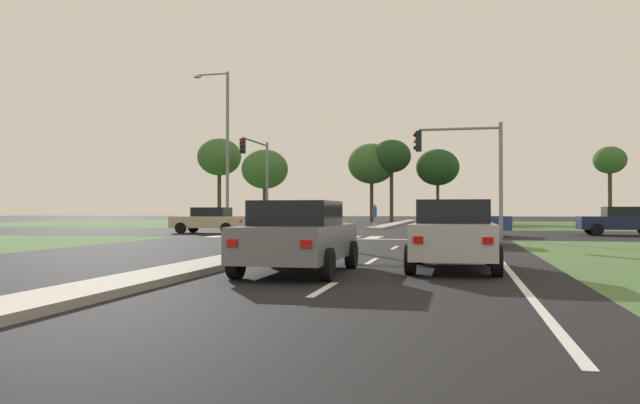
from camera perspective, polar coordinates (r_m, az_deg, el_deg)
ground_plane at (r=36.08m, az=3.48°, el=-2.90°), size 200.00×200.00×0.00m
grass_verge_far_left at (r=67.75m, az=-14.81°, el=-1.86°), size 35.00×35.00×0.01m
median_island_near at (r=17.61m, az=-6.50°, el=-4.93°), size 1.20×22.00×0.14m
median_island_far at (r=60.88m, az=7.25°, el=-1.95°), size 1.20×36.00×0.14m
lane_dash_near at (r=10.67m, az=0.30°, el=-8.03°), size 0.14×2.00×0.01m
lane_dash_second at (r=16.55m, az=4.78°, el=-5.43°), size 0.14×2.00×0.01m
lane_dash_third at (r=22.50m, az=6.89°, el=-4.19°), size 0.14×2.00×0.01m
edge_line_right at (r=17.68m, az=16.22°, el=-5.11°), size 0.14×24.00×0.01m
stop_bar_near at (r=28.69m, az=8.75°, el=-3.44°), size 6.40×0.50×0.01m
crosswalk_bar_near at (r=32.77m, az=-9.14°, el=-3.10°), size 0.70×2.80×0.01m
crosswalk_bar_second at (r=32.36m, az=-7.25°, el=-3.13°), size 0.70×2.80×0.01m
crosswalk_bar_third at (r=31.98m, az=-5.31°, el=-3.16°), size 0.70×2.80×0.01m
crosswalk_bar_fourth at (r=31.65m, az=-3.32°, el=-3.19°), size 0.70×2.80×0.01m
crosswalk_bar_fifth at (r=31.35m, az=-1.30°, el=-3.22°), size 0.70×2.80×0.01m
crosswalk_bar_sixth at (r=31.09m, az=0.76°, el=-3.24°), size 0.70×2.80×0.01m
crosswalk_bar_seventh at (r=30.87m, az=2.85°, el=-3.25°), size 0.70×2.80×0.01m
crosswalk_bar_eighth at (r=30.70m, az=4.97°, el=-3.27°), size 0.70×2.80×0.01m
car_grey_near at (r=13.36m, az=-2.02°, el=-3.16°), size 2.06×4.31×1.56m
car_blue_second at (r=33.34m, az=13.40°, el=-1.68°), size 4.44×2.02×1.56m
car_navy_third at (r=36.89m, az=25.98°, el=-1.56°), size 4.28×2.01×1.53m
car_white_fourth at (r=25.63m, az=12.53°, el=-1.97°), size 1.95×4.60×1.57m
car_silver_fifth at (r=14.46m, az=12.18°, el=-2.91°), size 1.98×4.20×1.59m
car_beige_sixth at (r=36.83m, az=-10.11°, el=-1.64°), size 4.39×1.96×1.51m
traffic_signal_near_right at (r=29.08m, az=13.42°, el=3.78°), size 4.01×0.32×5.32m
traffic_signal_far_left at (r=42.55m, az=-5.66°, el=3.20°), size 0.32×5.45×6.19m
street_lamp_second at (r=39.82m, az=-8.76°, el=5.40°), size 2.46×0.31×10.11m
pedestrian_at_median at (r=45.55m, az=5.03°, el=-1.01°), size 0.34×0.34×1.66m
treeline_near at (r=77.18m, az=-9.24°, el=4.08°), size 5.36×5.36×10.15m
treeline_second at (r=73.71m, az=-5.10°, el=3.00°), size 5.49×5.49×8.53m
treeline_third at (r=69.84m, az=4.77°, el=3.52°), size 5.31×5.31×8.82m
treeline_fourth at (r=68.83m, az=6.59°, el=4.16°), size 4.28×4.28×9.11m
treeline_fifth at (r=68.80m, az=10.77°, el=3.14°), size 4.67×4.67×8.00m
treeline_sixth at (r=72.71m, az=25.10°, el=3.44°), size 3.41×3.41×8.12m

